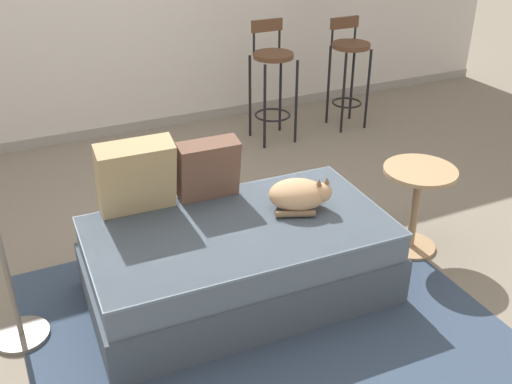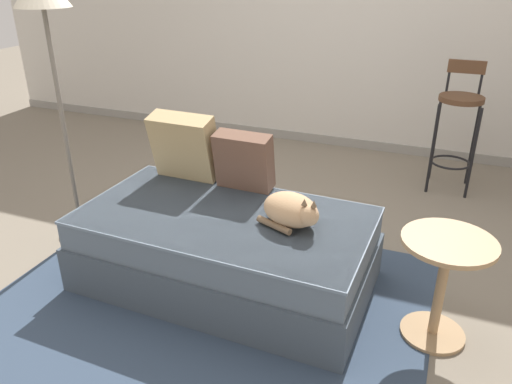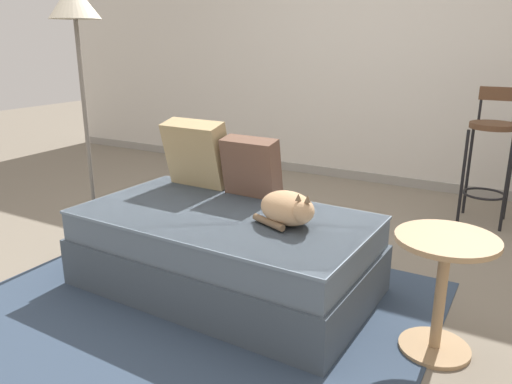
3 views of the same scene
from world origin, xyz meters
The scene contains 11 objects.
ground_plane centered at (0.00, 0.00, 0.00)m, with size 16.00×16.00×0.00m, color slate.
wall_back_panel centered at (0.00, 2.25, 1.30)m, with size 8.00×0.10×2.60m, color silver.
wall_baseboard_trim centered at (0.00, 2.20, 0.04)m, with size 8.00×0.02×0.09m, color gray.
area_rug centered at (0.00, -0.70, 0.00)m, with size 2.34×2.01×0.01m, color #334256.
couch centered at (0.00, -0.40, 0.23)m, with size 1.67×0.96×0.45m.
throw_pillow_corner centered at (-0.44, -0.03, 0.67)m, with size 0.42×0.25×0.43m.
throw_pillow_middle centered at (-0.03, -0.04, 0.63)m, with size 0.35×0.19×0.36m.
cat centered at (0.38, -0.37, 0.53)m, with size 0.39×0.34×0.20m.
bar_stool_near_window centered at (1.15, 1.52, 0.60)m, with size 0.34×0.34×1.03m.
side_table centered at (1.17, -0.43, 0.36)m, with size 0.44×0.44×0.56m.
floor_lamp centered at (-1.17, -0.27, 1.44)m, with size 0.32×0.32×1.71m.
Camera 3 is at (1.44, -2.56, 1.36)m, focal length 35.00 mm.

